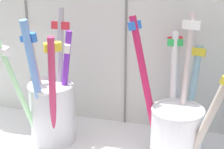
# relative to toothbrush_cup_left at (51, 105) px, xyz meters

# --- Properties ---
(toothbrush_cup_left) EXTENTS (0.08, 0.11, 0.19)m
(toothbrush_cup_left) POSITION_rel_toothbrush_cup_left_xyz_m (0.00, 0.00, 0.00)
(toothbrush_cup_left) COLOR silver
(toothbrush_cup_left) RESTS_ON counter_slab
(toothbrush_cup_right) EXTENTS (0.14, 0.13, 0.19)m
(toothbrush_cup_right) POSITION_rel_toothbrush_cup_left_xyz_m (0.18, 0.01, -0.01)
(toothbrush_cup_right) COLOR white
(toothbrush_cup_right) RESTS_ON counter_slab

